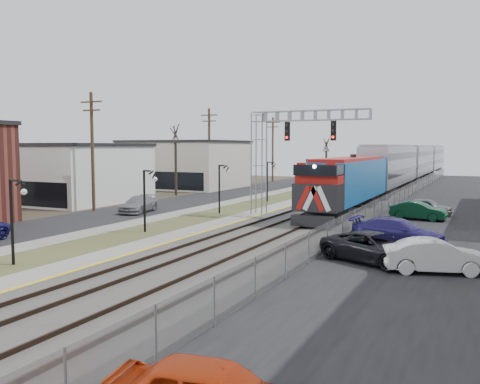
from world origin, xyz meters
The scene contains 21 objects.
street_west centered at (-11.50, 35.00, 0.02)m, with size 7.00×120.00×0.04m, color black.
sidewalk centered at (-7.00, 35.00, 0.04)m, with size 2.00×120.00×0.08m, color gray.
grass_median centered at (-4.00, 35.00, 0.03)m, with size 4.00×120.00×0.06m, color #48522C.
platform centered at (-1.00, 35.00, 0.12)m, with size 2.00×120.00×0.24m, color gray.
ballast_bed centered at (4.00, 35.00, 0.10)m, with size 8.00×120.00×0.20m, color #595651.
platform_edge centered at (-0.12, 35.00, 0.24)m, with size 0.24×120.00×0.01m, color gold.
track_near centered at (2.00, 35.00, 0.28)m, with size 1.58×120.00×0.15m.
track_far centered at (5.50, 35.00, 0.28)m, with size 1.58×120.00×0.15m.
train centered at (5.50, 67.36, 2.92)m, with size 3.00×85.85×5.33m.
signal_gantry centered at (1.22, 27.99, 5.59)m, with size 9.00×1.07×8.15m.
lampposts centered at (-4.00, 18.29, 2.00)m, with size 0.14×62.14×4.00m.
utility_poles centered at (-14.50, 25.00, 5.00)m, with size 0.28×80.28×10.00m.
fence centered at (8.20, 35.00, 0.80)m, with size 0.04×120.00×1.60m, color gray.
buildings_west centered at (-21.00, 24.21, 3.01)m, with size 14.00×67.00×7.00m.
bare_trees centered at (-12.66, 38.91, 2.70)m, with size 12.30×42.30×5.95m.
car_lot_b centered at (13.60, 14.98, 0.72)m, with size 1.53×4.39×1.45m, color silver.
car_lot_c centered at (10.84, 15.73, 0.72)m, with size 2.38×5.16×1.43m, color black.
car_lot_d centered at (11.16, 20.61, 0.74)m, with size 2.08×5.12×1.49m, color navy.
car_lot_e centered at (11.22, 34.34, 0.68)m, with size 1.60×3.97×1.35m, color slate.
car_lot_f centered at (10.96, 31.55, 0.66)m, with size 1.41×4.03×1.33m, color #0B3820.
car_street_b centered at (-10.42, 25.81, 0.67)m, with size 1.88×4.64×1.35m, color gray.
Camera 1 is at (15.42, -8.07, 5.47)m, focal length 38.00 mm.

